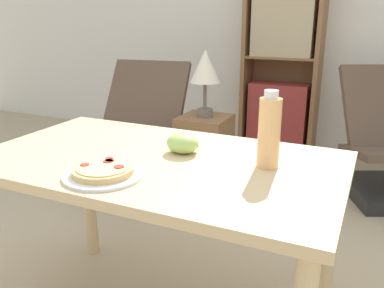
% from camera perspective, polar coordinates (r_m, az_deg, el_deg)
% --- Properties ---
extents(wall_back, '(8.00, 0.05, 2.60)m').
position_cam_1_polar(wall_back, '(3.84, 15.84, 18.22)').
color(wall_back, silver).
rests_on(wall_back, ground_plane).
extents(dining_table, '(1.31, 0.75, 0.73)m').
position_cam_1_polar(dining_table, '(1.51, -4.79, -5.50)').
color(dining_table, '#D1B27F').
rests_on(dining_table, ground_plane).
extents(pizza_on_plate, '(0.26, 0.26, 0.04)m').
position_cam_1_polar(pizza_on_plate, '(1.33, -12.35, -3.85)').
color(pizza_on_plate, white).
rests_on(pizza_on_plate, dining_table).
extents(grape_bunch, '(0.12, 0.10, 0.08)m').
position_cam_1_polar(grape_bunch, '(1.51, -1.35, 0.09)').
color(grape_bunch, '#A8CC66').
rests_on(grape_bunch, dining_table).
extents(drink_bottle, '(0.07, 0.07, 0.26)m').
position_cam_1_polar(drink_bottle, '(1.37, 10.78, 1.70)').
color(drink_bottle, '#EFB270').
rests_on(drink_bottle, dining_table).
extents(lounge_chair_near, '(0.71, 0.85, 0.88)m').
position_cam_1_polar(lounge_chair_near, '(3.09, -7.53, -0.09)').
color(lounge_chair_near, black).
rests_on(lounge_chair_near, ground_plane).
extents(bookshelf, '(0.66, 0.31, 1.74)m').
position_cam_1_polar(bookshelf, '(3.71, 12.45, 10.66)').
color(bookshelf, brown).
rests_on(bookshelf, ground_plane).
extents(side_table, '(0.34, 0.34, 0.54)m').
position_cam_1_polar(side_table, '(2.94, 1.75, -1.24)').
color(side_table, brown).
rests_on(side_table, ground_plane).
extents(table_lamp, '(0.21, 0.21, 0.46)m').
position_cam_1_polar(table_lamp, '(2.80, 1.86, 10.42)').
color(table_lamp, '#665B51').
rests_on(table_lamp, side_table).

